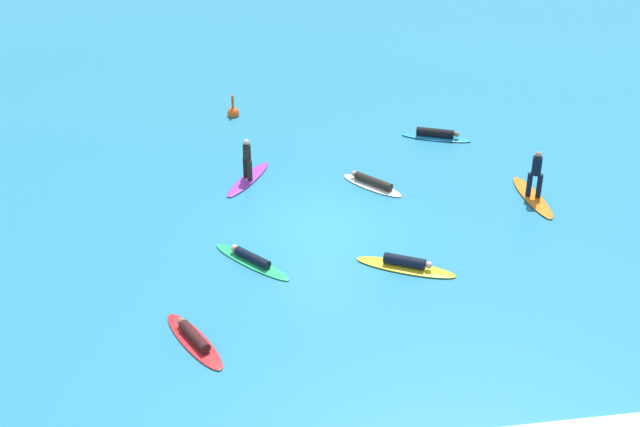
{
  "coord_description": "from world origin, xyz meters",
  "views": [
    {
      "loc": [
        -3.84,
        -26.68,
        16.76
      ],
      "look_at": [
        0.0,
        0.0,
        0.5
      ],
      "focal_mm": 52.3,
      "sensor_mm": 36.0,
      "label": 1
    }
  ],
  "objects": [
    {
      "name": "ground_plane",
      "position": [
        0.0,
        0.0,
        0.0
      ],
      "size": [
        120.0,
        120.0,
        0.0
      ],
      "primitive_type": "plane",
      "color": "teal",
      "rests_on": "ground"
    },
    {
      "name": "surfer_on_orange_board",
      "position": [
        7.81,
        0.76,
        0.47
      ],
      "size": [
        0.92,
        3.13,
        1.89
      ],
      "rotation": [
        0.0,
        0.0,
        1.66
      ],
      "color": "orange",
      "rests_on": "ground_plane"
    },
    {
      "name": "surfer_on_red_board",
      "position": [
        -4.43,
        -5.65,
        0.13
      ],
      "size": [
        1.97,
        3.04,
        0.39
      ],
      "rotation": [
        0.0,
        0.0,
        2.03
      ],
      "color": "red",
      "rests_on": "ground_plane"
    },
    {
      "name": "marker_buoy",
      "position": [
        -2.36,
        9.26,
        0.15
      ],
      "size": [
        0.5,
        0.5,
        1.05
      ],
      "color": "#E55119",
      "rests_on": "ground_plane"
    },
    {
      "name": "surfer_on_blue_board",
      "position": [
        5.57,
        5.95,
        0.16
      ],
      "size": [
        2.83,
        1.57,
        0.42
      ],
      "rotation": [
        0.0,
        0.0,
        5.91
      ],
      "color": "#1E8CD1",
      "rests_on": "ground_plane"
    },
    {
      "name": "surfer_on_purple_board",
      "position": [
        -2.18,
        3.57,
        0.4
      ],
      "size": [
        2.1,
        2.78,
        1.68
      ],
      "rotation": [
        0.0,
        0.0,
        0.99
      ],
      "color": "purple",
      "rests_on": "ground_plane"
    },
    {
      "name": "surfer_on_green_board",
      "position": [
        -2.5,
        -1.87,
        0.12
      ],
      "size": [
        2.57,
        2.79,
        0.36
      ],
      "rotation": [
        0.0,
        0.0,
        2.3
      ],
      "color": "#23B266",
      "rests_on": "ground_plane"
    },
    {
      "name": "surfer_on_white_board",
      "position": [
        2.29,
        2.45,
        0.14
      ],
      "size": [
        2.25,
        2.34,
        0.38
      ],
      "rotation": [
        0.0,
        0.0,
        2.32
      ],
      "color": "white",
      "rests_on": "ground_plane"
    },
    {
      "name": "surfer_on_yellow_board",
      "position": [
        2.33,
        -2.91,
        0.15
      ],
      "size": [
        3.22,
        2.1,
        0.44
      ],
      "rotation": [
        0.0,
        0.0,
        5.82
      ],
      "color": "yellow",
      "rests_on": "ground_plane"
    }
  ]
}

